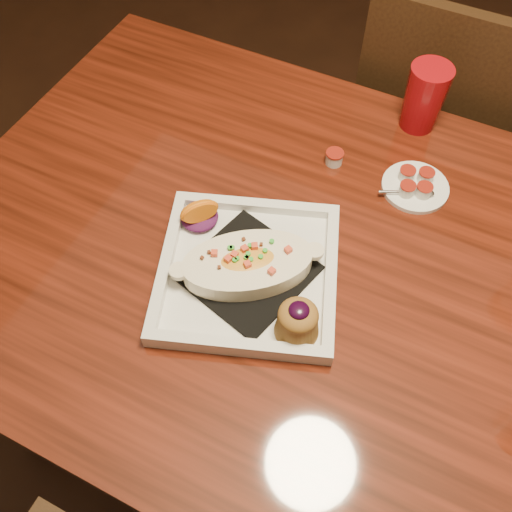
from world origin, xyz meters
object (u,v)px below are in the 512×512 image
at_px(table, 358,312).
at_px(plate, 252,273).
at_px(saucer, 415,186).
at_px(red_tumbler, 424,98).
at_px(chair_far, 437,141).

distance_m(table, plate, 0.22).
height_order(saucer, red_tumbler, red_tumbler).
height_order(plate, red_tumbler, red_tumbler).
height_order(table, saucer, saucer).
relative_size(saucer, red_tumbler, 0.91).
xyz_separation_m(plate, red_tumbler, (0.13, 0.47, 0.04)).
relative_size(table, saucer, 12.45).
bearing_deg(plate, red_tumbler, 54.65).
distance_m(chair_far, saucer, 0.48).
xyz_separation_m(saucer, red_tumbler, (-0.05, 0.17, 0.06)).
relative_size(table, plate, 4.15).
bearing_deg(chair_far, plate, 76.55).
distance_m(plate, red_tumbler, 0.49).
distance_m(chair_far, red_tumbler, 0.39).
distance_m(chair_far, plate, 0.78).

